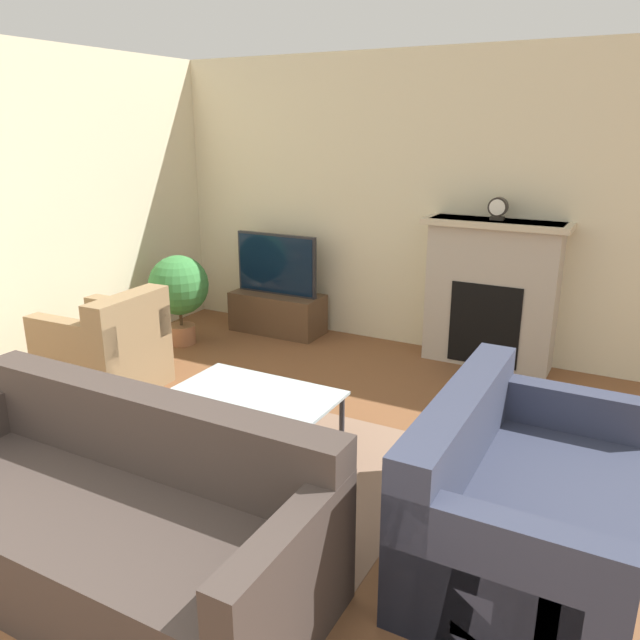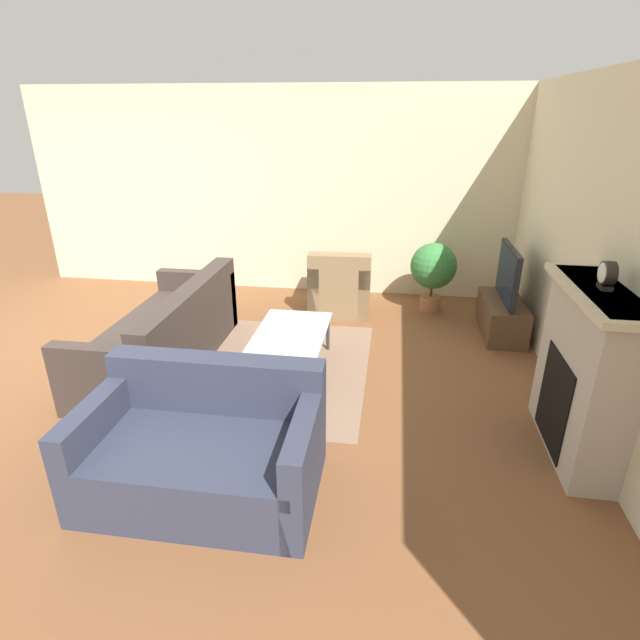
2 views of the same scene
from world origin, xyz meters
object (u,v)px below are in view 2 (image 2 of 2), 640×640
Objects in this scene: couch_sectional at (166,337)px; armchair_by_window at (340,289)px; couch_loveseat at (205,450)px; tv at (508,274)px; coffee_table at (291,334)px; mantel_clock at (607,275)px; potted_plant at (433,268)px.

couch_sectional is 2.30m from armchair_by_window.
couch_loveseat is 1.82× the size of armchair_by_window.
tv is 0.84× the size of coffee_table.
tv is 1.07× the size of armchair_by_window.
mantel_clock is at bearing 68.30° from coffee_table.
mantel_clock is at bearing 17.10° from couch_loveseat.
mantel_clock is at bearing 17.86° from potted_plant.
potted_plant is at bearing 141.66° from coffee_table.
couch_loveseat is (1.67, 1.04, 0.00)m from couch_sectional.
potted_plant is at bearing -129.87° from tv.
armchair_by_window reaches higher than coffee_table.
mantel_clock reaches higher than couch_sectional.
coffee_table is at bearing 76.93° from armchair_by_window.
mantel_clock reaches higher than armchair_by_window.
mantel_clock is (0.88, 3.61, 1.10)m from couch_sectional.
potted_plant is at bearing -172.00° from armchair_by_window.
potted_plant reaches higher than coffee_table.
potted_plant is 4.59× the size of mantel_clock.
coffee_table is (1.20, -2.20, -0.33)m from tv.
potted_plant is (-3.55, 1.69, 0.27)m from couch_loveseat.
couch_sectional is at bearing 44.16° from armchair_by_window.
couch_sectional is at bearing -55.34° from potted_plant.
armchair_by_window is 0.79× the size of coffee_table.
couch_loveseat is 3.38m from armchair_by_window.
tv is 1.00m from potted_plant.
couch_loveseat and armchair_by_window have the same top height.
couch_loveseat is 1.74m from coffee_table.
coffee_table is (1.62, -0.30, 0.08)m from armchair_by_window.
coffee_table is at bearing 82.07° from couch_loveseat.
couch_sectional is at bearing -87.58° from coffee_table.
tv is 2.53m from coffee_table.
mantel_clock is (2.13, 0.13, 0.67)m from tv.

